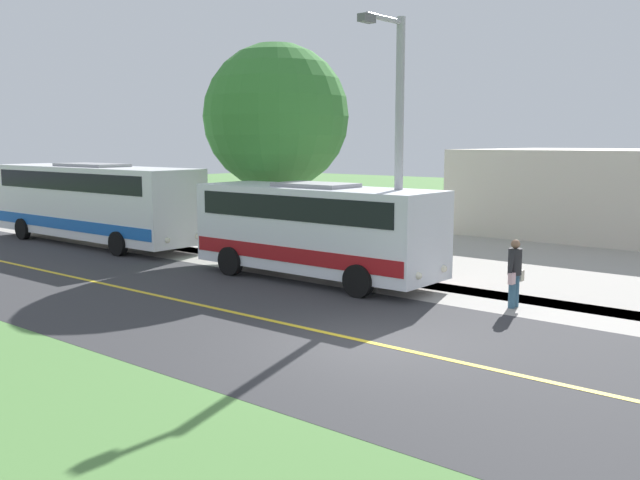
% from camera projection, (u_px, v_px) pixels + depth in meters
% --- Properties ---
extents(ground_plane, '(120.00, 120.00, 0.00)m').
position_uv_depth(ground_plane, '(374.00, 344.00, 14.54)').
color(ground_plane, '#548442').
extents(road_surface, '(8.00, 100.00, 0.01)m').
position_uv_depth(road_surface, '(374.00, 343.00, 14.54)').
color(road_surface, '#333335').
rests_on(road_surface, ground).
extents(sidewalk, '(2.40, 100.00, 0.01)m').
position_uv_depth(sidewalk, '(488.00, 300.00, 18.52)').
color(sidewalk, '#9E9991').
rests_on(sidewalk, ground).
extents(road_centre_line, '(0.16, 100.00, 0.00)m').
position_uv_depth(road_centre_line, '(374.00, 343.00, 14.54)').
color(road_centre_line, gold).
rests_on(road_centre_line, ground).
extents(shuttle_bus_front, '(2.63, 8.08, 2.92)m').
position_uv_depth(shuttle_bus_front, '(316.00, 227.00, 21.08)').
color(shuttle_bus_front, white).
rests_on(shuttle_bus_front, ground).
extents(transit_bus_rear, '(2.77, 11.18, 3.26)m').
position_uv_depth(transit_bus_rear, '(93.00, 200.00, 28.53)').
color(transit_bus_rear, white).
rests_on(transit_bus_rear, ground).
extents(pedestrian_with_bags, '(0.72, 0.34, 1.73)m').
position_uv_depth(pedestrian_with_bags, '(515.00, 271.00, 17.58)').
color(pedestrian_with_bags, '#335972').
rests_on(pedestrian_with_bags, ground).
extents(street_light_pole, '(1.97, 0.24, 7.49)m').
position_uv_depth(street_light_pole, '(397.00, 141.00, 19.39)').
color(street_light_pole, '#9E9EA3').
rests_on(street_light_pole, ground).
extents(tree_curbside, '(5.30, 5.30, 7.68)m').
position_uv_depth(tree_curbside, '(276.00, 117.00, 25.52)').
color(tree_curbside, '#4C3826').
rests_on(tree_curbside, ground).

